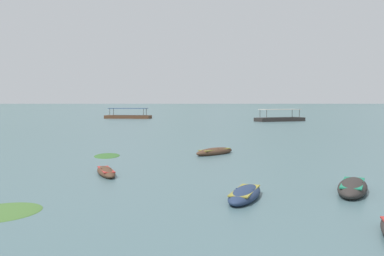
% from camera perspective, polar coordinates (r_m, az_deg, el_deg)
% --- Properties ---
extents(ground_plane, '(6000.00, 6000.00, 0.00)m').
position_cam_1_polar(ground_plane, '(1505.93, -2.45, 3.28)').
color(ground_plane, slate).
extents(mountain_2, '(705.00, 705.00, 261.73)m').
position_cam_1_polar(mountain_2, '(1825.99, -1.13, 7.41)').
color(mountain_2, '#56665B').
rests_on(mountain_2, ground).
extents(mountain_3, '(1165.42, 1165.42, 415.04)m').
position_cam_1_polar(mountain_3, '(1937.12, 13.38, 9.37)').
color(mountain_3, '#4C5B56').
rests_on(mountain_3, ground).
extents(rowboat_0, '(2.65, 3.78, 0.67)m').
position_cam_1_polar(rowboat_0, '(18.97, 20.42, -7.38)').
color(rowboat_0, '#2D2826').
rests_on(rowboat_0, ground).
extents(rowboat_2, '(1.70, 3.21, 0.46)m').
position_cam_1_polar(rowboat_2, '(22.52, -11.28, -5.71)').
color(rowboat_2, '#4C3323').
rests_on(rowboat_2, ground).
extents(rowboat_4, '(3.40, 3.35, 0.58)m').
position_cam_1_polar(rowboat_4, '(30.73, 3.01, -3.14)').
color(rowboat_4, '#4C3323').
rests_on(rowboat_4, ground).
extents(rowboat_5, '(2.21, 3.50, 0.53)m').
position_cam_1_polar(rowboat_5, '(16.83, 6.98, -8.69)').
color(rowboat_5, navy).
rests_on(rowboat_5, ground).
extents(ferry_0, '(10.32, 6.34, 2.54)m').
position_cam_1_polar(ferry_0, '(85.58, 11.50, 1.18)').
color(ferry_0, '#2D2826').
rests_on(ferry_0, ground).
extents(ferry_1, '(10.77, 5.27, 2.54)m').
position_cam_1_polar(ferry_1, '(99.29, -8.42, 1.51)').
color(ferry_1, brown).
rests_on(ferry_1, ground).
extents(weed_patch_1, '(3.48, 3.69, 0.14)m').
position_cam_1_polar(weed_patch_1, '(16.08, -23.92, -10.14)').
color(weed_patch_1, '#477033').
rests_on(weed_patch_1, ground).
extents(weed_patch_2, '(1.92, 3.22, 0.14)m').
position_cam_1_polar(weed_patch_2, '(30.35, -11.14, -3.63)').
color(weed_patch_2, '#38662D').
rests_on(weed_patch_2, ground).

